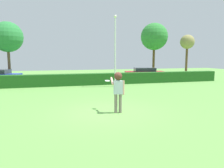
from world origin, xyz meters
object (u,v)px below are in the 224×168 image
Objects in this scene: birch_tree at (7,37)px; lamppost at (115,48)px; frisbee at (107,81)px; parked_car_red at (145,73)px; person at (118,87)px; oak_tree at (154,37)px; willow_tree at (187,43)px.

lamppost is at bearing -32.83° from birch_tree.
lamppost reaches higher than frisbee.
birch_tree is (-13.67, 1.13, 3.59)m from parked_car_red.
person is 20.71m from oak_tree.
willow_tree is at bearing 33.48° from lamppost.
parked_car_red is 0.78× the size of birch_tree.
birch_tree reaches higher than willow_tree.
person reaches higher than parked_car_red.
person is 0.31× the size of lamppost.
person is 7.74× the size of frisbee.
person is 0.31× the size of birch_tree.
person is at bearing -105.33° from lamppost.
person is 0.88m from frisbee.
lamppost reaches higher than person.
oak_tree is (10.66, 16.68, 3.73)m from frisbee.
lamppost is 1.08× the size of willow_tree.
parked_car_red is at bearing -4.74° from birch_tree.
frisbee is 7.66m from lamppost.
person is at bearing -132.13° from willow_tree.
frisbee is 0.04× the size of willow_tree.
lamppost is at bearing 70.96° from frisbee.
parked_car_red is 0.65× the size of oak_tree.
oak_tree is 17.65m from birch_tree.
lamppost is 1.28× the size of parked_car_red.
birch_tree is at bearing -173.71° from willow_tree.
lamppost is at bearing -146.52° from willow_tree.
birch_tree reaches higher than lamppost.
person is at bearing -63.41° from birch_tree.
oak_tree reaches higher than lamppost.
oak_tree is (3.53, 4.99, 4.38)m from parked_car_red.
lamppost reaches higher than willow_tree.
willow_tree is at bearing 6.29° from birch_tree.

